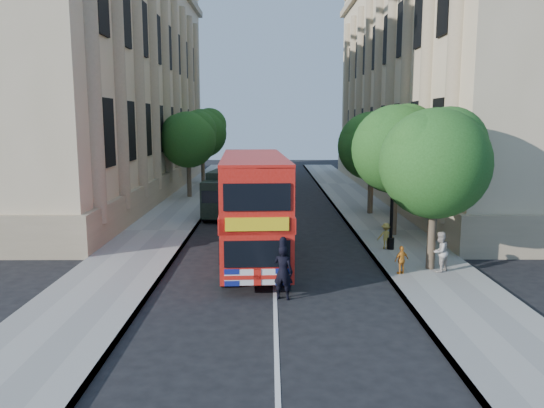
{
  "coord_description": "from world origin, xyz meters",
  "views": [
    {
      "loc": [
        -0.16,
        -16.07,
        5.55
      ],
      "look_at": [
        -0.08,
        4.6,
        2.3
      ],
      "focal_mm": 35.0,
      "sensor_mm": 36.0,
      "label": 1
    }
  ],
  "objects_px": {
    "lamp_post": "(392,194)",
    "box_van": "(225,195)",
    "police_constable": "(283,272)",
    "double_decker_bus": "(254,205)",
    "woman_pedestrian": "(440,252)"
  },
  "relations": [
    {
      "from": "lamp_post",
      "to": "box_van",
      "type": "distance_m",
      "value": 11.37
    },
    {
      "from": "police_constable",
      "to": "box_van",
      "type": "bearing_deg",
      "value": -61.73
    },
    {
      "from": "double_decker_bus",
      "to": "woman_pedestrian",
      "type": "relative_size",
      "value": 6.15
    },
    {
      "from": "double_decker_bus",
      "to": "woman_pedestrian",
      "type": "height_order",
      "value": "double_decker_bus"
    },
    {
      "from": "box_van",
      "to": "police_constable",
      "type": "xyz_separation_m",
      "value": [
        3.0,
        -14.29,
        -0.42
      ]
    },
    {
      "from": "double_decker_bus",
      "to": "police_constable",
      "type": "bearing_deg",
      "value": -80.06
    },
    {
      "from": "box_van",
      "to": "woman_pedestrian",
      "type": "distance_m",
      "value": 14.56
    },
    {
      "from": "police_constable",
      "to": "woman_pedestrian",
      "type": "xyz_separation_m",
      "value": [
        5.77,
        2.68,
        -0.01
      ]
    },
    {
      "from": "double_decker_bus",
      "to": "police_constable",
      "type": "xyz_separation_m",
      "value": [
        1.04,
        -4.51,
        -1.42
      ]
    },
    {
      "from": "double_decker_bus",
      "to": "woman_pedestrian",
      "type": "bearing_deg",
      "value": -18.11
    },
    {
      "from": "lamp_post",
      "to": "police_constable",
      "type": "distance_m",
      "value": 7.88
    },
    {
      "from": "box_van",
      "to": "police_constable",
      "type": "height_order",
      "value": "box_van"
    },
    {
      "from": "police_constable",
      "to": "woman_pedestrian",
      "type": "distance_m",
      "value": 6.36
    },
    {
      "from": "box_van",
      "to": "woman_pedestrian",
      "type": "height_order",
      "value": "box_van"
    },
    {
      "from": "police_constable",
      "to": "lamp_post",
      "type": "bearing_deg",
      "value": -111.64
    }
  ]
}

